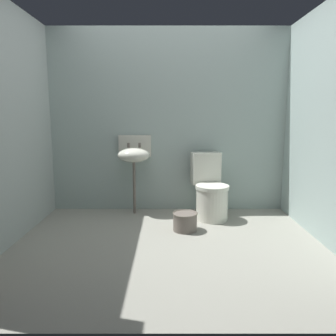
% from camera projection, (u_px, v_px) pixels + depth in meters
% --- Properties ---
extents(ground_plane, '(3.42, 2.71, 0.08)m').
position_uv_depth(ground_plane, '(168.00, 246.00, 3.22)').
color(ground_plane, gray).
extents(wall_back, '(3.42, 0.10, 2.33)m').
position_uv_depth(wall_back, '(168.00, 121.00, 4.21)').
color(wall_back, '#A0B3AD').
rests_on(wall_back, ground).
extents(wall_left, '(0.10, 2.51, 2.33)m').
position_uv_depth(wall_left, '(6.00, 124.00, 3.12)').
color(wall_left, '#A2ADA9').
rests_on(wall_left, ground).
extents(wall_right, '(0.10, 2.51, 2.33)m').
position_uv_depth(wall_right, '(330.00, 124.00, 3.12)').
color(wall_right, '#A1B6B1').
rests_on(wall_right, ground).
extents(toilet_near_wall, '(0.47, 0.64, 0.78)m').
position_uv_depth(toilet_near_wall, '(210.00, 192.00, 3.95)').
color(toilet_near_wall, silver).
rests_on(toilet_near_wall, ground).
extents(sink, '(0.42, 0.35, 0.99)m').
position_uv_depth(sink, '(134.00, 155.00, 4.07)').
color(sink, '#6A6058').
rests_on(sink, ground).
extents(bucket, '(0.27, 0.27, 0.20)m').
position_uv_depth(bucket, '(185.00, 221.00, 3.53)').
color(bucket, '#6A6058').
rests_on(bucket, ground).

